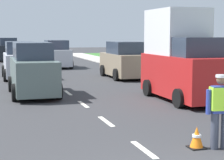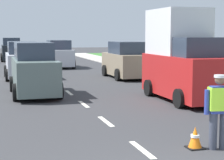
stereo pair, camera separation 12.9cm
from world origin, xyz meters
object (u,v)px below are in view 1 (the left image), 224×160
car_outgoing_far (56,55)px  car_oncoming_lead (33,71)px  road_worker (221,108)px  car_oncoming_third (8,50)px  car_oncoming_second (20,61)px  traffic_cone_near (197,138)px  car_parked_far (124,61)px  delivery_truck (183,58)px

car_outgoing_far → car_oncoming_lead: car_oncoming_lead is taller
road_worker → car_oncoming_third: bearing=95.7°
car_oncoming_second → car_outgoing_far: (3.18, 6.82, -0.02)m
car_oncoming_second → traffic_cone_near: bearing=-80.1°
traffic_cone_near → road_worker: bearing=-21.3°
car_oncoming_third → car_oncoming_second: bearing=-90.1°
car_oncoming_third → car_parked_far: (5.78, -17.19, -0.04)m
delivery_truck → car_oncoming_second: 10.97m
car_oncoming_second → car_oncoming_lead: size_ratio=0.95×
road_worker → car_oncoming_second: size_ratio=0.40×
road_worker → car_oncoming_third: car_oncoming_third is taller
road_worker → car_oncoming_third: (-3.17, 31.56, 0.09)m
car_oncoming_second → car_oncoming_lead: car_oncoming_lead is taller
traffic_cone_near → delivery_truck: (2.81, 6.21, 1.37)m
delivery_truck → car_oncoming_third: bearing=102.3°
road_worker → car_outgoing_far: (-0.03, 22.68, 0.04)m
traffic_cone_near → car_parked_far: (3.09, 14.18, 0.74)m
car_oncoming_lead → car_parked_far: bearing=41.6°
road_worker → traffic_cone_near: 0.86m
traffic_cone_near → car_oncoming_second: car_oncoming_second is taller
car_oncoming_lead → car_parked_far: (5.77, 5.13, -0.04)m
car_oncoming_third → car_outgoing_far: car_oncoming_third is taller
road_worker → car_parked_far: car_parked_far is taller
road_worker → traffic_cone_near: (-0.49, 0.19, -0.69)m
car_oncoming_third → car_oncoming_lead: bearing=-90.0°
road_worker → car_outgoing_far: 22.68m
traffic_cone_near → car_outgoing_far: 22.50m
delivery_truck → car_oncoming_third: (-5.50, 25.16, -0.59)m
car_oncoming_third → car_oncoming_second: car_oncoming_third is taller
delivery_truck → car_parked_far: bearing=88.0°
traffic_cone_near → car_oncoming_second: (-2.72, 15.66, 0.74)m
traffic_cone_near → car_parked_far: 14.53m
traffic_cone_near → car_oncoming_third: size_ratio=0.12×
traffic_cone_near → car_oncoming_lead: (-2.68, 9.05, 0.78)m
traffic_cone_near → car_oncoming_lead: bearing=106.5°
car_oncoming_lead → car_oncoming_second: bearing=90.4°
traffic_cone_near → car_oncoming_second: 15.91m
delivery_truck → car_oncoming_third: size_ratio=1.08×
delivery_truck → car_oncoming_second: bearing=120.4°
car_oncoming_lead → car_parked_far: car_oncoming_lead is taller
traffic_cone_near → car_outgoing_far: size_ratio=0.13×
car_parked_far → car_oncoming_lead: bearing=-138.4°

